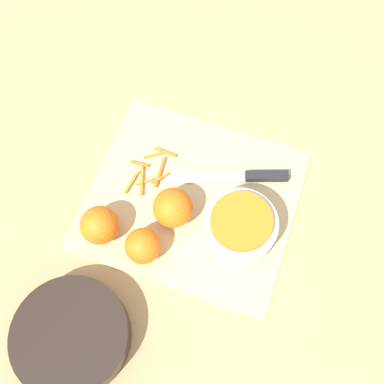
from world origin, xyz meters
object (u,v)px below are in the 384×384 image
Objects in this scene: orange_right at (143,246)px; orange_back at (173,208)px; bowl_dark at (72,336)px; knife at (249,177)px; orange_left at (100,225)px; bowl_speckled at (240,227)px.

orange_back is at bearing -106.83° from orange_right.
knife is at bearing -116.61° from bowl_dark.
orange_left is (0.24, 0.21, 0.03)m from knife.
bowl_dark is 2.60× the size of orange_back.
bowl_speckled is 0.13m from orange_back.
orange_back reaches higher than orange_right.
bowl_speckled is 0.27m from orange_left.
bowl_speckled is 0.36m from bowl_dark.
bowl_speckled and orange_left have the same top height.
orange_left is 1.09× the size of orange_right.
orange_back reaches higher than orange_left.
orange_right is at bearing 174.00° from orange_left.
knife is at bearing -123.80° from orange_right.
orange_right is 0.09m from orange_back.
orange_back is (-0.09, -0.28, 0.02)m from bowl_dark.
orange_right reaches higher than knife.
bowl_speckled is 0.69× the size of bowl_dark.
orange_right reaches higher than bowl_dark.
bowl_speckled is 2.06× the size of orange_right.
bowl_speckled reaches higher than orange_right.
bowl_dark is 0.82× the size of knife.
knife is at bearing -138.83° from orange_left.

